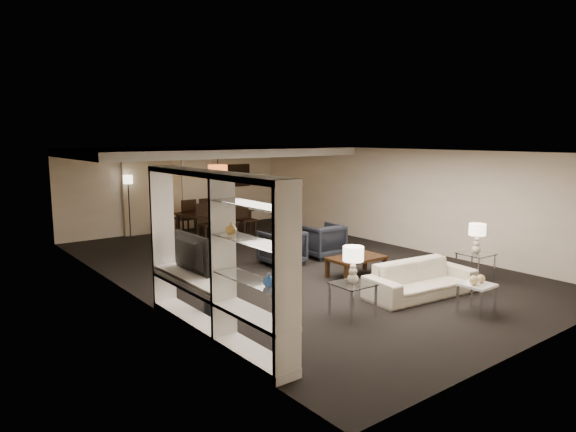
# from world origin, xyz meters

# --- Properties ---
(floor) EXTENTS (11.00, 11.00, 0.00)m
(floor) POSITION_xyz_m (0.00, 0.00, 0.00)
(floor) COLOR black
(floor) RESTS_ON ground
(ceiling) EXTENTS (7.00, 11.00, 0.02)m
(ceiling) POSITION_xyz_m (0.00, 0.00, 2.50)
(ceiling) COLOR silver
(ceiling) RESTS_ON ground
(wall_back) EXTENTS (7.00, 0.02, 2.50)m
(wall_back) POSITION_xyz_m (0.00, 5.50, 1.25)
(wall_back) COLOR beige
(wall_back) RESTS_ON ground
(wall_front) EXTENTS (7.00, 0.02, 2.50)m
(wall_front) POSITION_xyz_m (0.00, -5.50, 1.25)
(wall_front) COLOR beige
(wall_front) RESTS_ON ground
(wall_left) EXTENTS (0.02, 11.00, 2.50)m
(wall_left) POSITION_xyz_m (-3.50, 0.00, 1.25)
(wall_left) COLOR beige
(wall_left) RESTS_ON ground
(wall_right) EXTENTS (0.02, 11.00, 2.50)m
(wall_right) POSITION_xyz_m (3.50, 0.00, 1.25)
(wall_right) COLOR beige
(wall_right) RESTS_ON ground
(ceiling_soffit) EXTENTS (7.00, 4.00, 0.20)m
(ceiling_soffit) POSITION_xyz_m (0.00, 3.50, 2.40)
(ceiling_soffit) COLOR silver
(ceiling_soffit) RESTS_ON ceiling
(curtains) EXTENTS (1.50, 0.12, 2.40)m
(curtains) POSITION_xyz_m (-0.90, 5.42, 1.20)
(curtains) COLOR beige
(curtains) RESTS_ON wall_back
(door) EXTENTS (0.90, 0.05, 2.10)m
(door) POSITION_xyz_m (0.70, 5.47, 1.05)
(door) COLOR silver
(door) RESTS_ON wall_back
(painting) EXTENTS (0.95, 0.04, 0.65)m
(painting) POSITION_xyz_m (2.10, 5.46, 1.55)
(painting) COLOR #142D38
(painting) RESTS_ON wall_back
(media_unit) EXTENTS (0.38, 3.40, 2.35)m
(media_unit) POSITION_xyz_m (-3.31, -2.60, 1.18)
(media_unit) COLOR white
(media_unit) RESTS_ON wall_left
(pendant_light) EXTENTS (0.52, 0.52, 0.24)m
(pendant_light) POSITION_xyz_m (0.30, 3.50, 1.92)
(pendant_light) COLOR #D8591E
(pendant_light) RESTS_ON ceiling_soffit
(sofa) EXTENTS (2.16, 1.04, 0.61)m
(sofa) POSITION_xyz_m (0.54, -3.16, 0.30)
(sofa) COLOR beige
(sofa) RESTS_ON floor
(coffee_table) EXTENTS (1.16, 0.70, 0.41)m
(coffee_table) POSITION_xyz_m (0.54, -1.56, 0.20)
(coffee_table) COLOR black
(coffee_table) RESTS_ON floor
(armchair_left) EXTENTS (0.87, 0.89, 0.77)m
(armchair_left) POSITION_xyz_m (-0.06, 0.14, 0.39)
(armchair_left) COLOR black
(armchair_left) RESTS_ON floor
(armchair_right) EXTENTS (0.88, 0.90, 0.77)m
(armchair_right) POSITION_xyz_m (1.14, 0.14, 0.39)
(armchair_right) COLOR black
(armchair_right) RESTS_ON floor
(side_table_left) EXTENTS (0.59, 0.59, 0.53)m
(side_table_left) POSITION_xyz_m (-1.16, -3.16, 0.27)
(side_table_left) COLOR silver
(side_table_left) RESTS_ON floor
(side_table_right) EXTENTS (0.60, 0.60, 0.53)m
(side_table_right) POSITION_xyz_m (2.24, -3.16, 0.27)
(side_table_right) COLOR silver
(side_table_right) RESTS_ON floor
(table_lamp_left) EXTENTS (0.35, 0.35, 0.59)m
(table_lamp_left) POSITION_xyz_m (-1.16, -3.16, 0.83)
(table_lamp_left) COLOR beige
(table_lamp_left) RESTS_ON side_table_left
(table_lamp_right) EXTENTS (0.34, 0.34, 0.59)m
(table_lamp_right) POSITION_xyz_m (2.24, -3.16, 0.83)
(table_lamp_right) COLOR beige
(table_lamp_right) RESTS_ON side_table_right
(marble_table) EXTENTS (0.49, 0.49, 0.48)m
(marble_table) POSITION_xyz_m (0.54, -4.26, 0.24)
(marble_table) COLOR white
(marble_table) RESTS_ON floor
(gold_gourd_a) EXTENTS (0.15, 0.15, 0.15)m
(gold_gourd_a) POSITION_xyz_m (0.44, -4.26, 0.55)
(gold_gourd_a) COLOR #E7C37A
(gold_gourd_a) RESTS_ON marble_table
(gold_gourd_b) EXTENTS (0.13, 0.13, 0.13)m
(gold_gourd_b) POSITION_xyz_m (0.64, -4.26, 0.54)
(gold_gourd_b) COLOR #D8B272
(gold_gourd_b) RESTS_ON marble_table
(television) EXTENTS (1.03, 0.13, 0.59)m
(television) POSITION_xyz_m (-3.28, -1.68, 1.05)
(television) COLOR black
(television) RESTS_ON media_unit
(vase_blue) EXTENTS (0.15, 0.15, 0.16)m
(vase_blue) POSITION_xyz_m (-3.31, -3.91, 1.14)
(vase_blue) COLOR #2552A3
(vase_blue) RESTS_ON media_unit
(vase_amber) EXTENTS (0.15, 0.15, 0.16)m
(vase_amber) POSITION_xyz_m (-3.31, -3.07, 1.64)
(vase_amber) COLOR #B98A3D
(vase_amber) RESTS_ON media_unit
(floor_speaker) EXTENTS (0.11, 0.11, 0.98)m
(floor_speaker) POSITION_xyz_m (-3.00, -1.76, 0.49)
(floor_speaker) COLOR black
(floor_speaker) RESTS_ON floor
(dining_table) EXTENTS (2.13, 1.36, 0.71)m
(dining_table) POSITION_xyz_m (0.39, 3.85, 0.35)
(dining_table) COLOR black
(dining_table) RESTS_ON floor
(chair_nl) EXTENTS (0.51, 0.51, 1.05)m
(chair_nl) POSITION_xyz_m (-0.21, 3.20, 0.52)
(chair_nl) COLOR black
(chair_nl) RESTS_ON floor
(chair_nm) EXTENTS (0.49, 0.49, 1.05)m
(chair_nm) POSITION_xyz_m (0.39, 3.20, 0.52)
(chair_nm) COLOR black
(chair_nm) RESTS_ON floor
(chair_nr) EXTENTS (0.50, 0.50, 1.05)m
(chair_nr) POSITION_xyz_m (0.99, 3.20, 0.52)
(chair_nr) COLOR black
(chair_nr) RESTS_ON floor
(chair_fl) EXTENTS (0.51, 0.51, 1.05)m
(chair_fl) POSITION_xyz_m (-0.21, 4.50, 0.52)
(chair_fl) COLOR black
(chair_fl) RESTS_ON floor
(chair_fm) EXTENTS (0.53, 0.53, 1.05)m
(chair_fm) POSITION_xyz_m (0.39, 4.50, 0.52)
(chair_fm) COLOR black
(chair_fm) RESTS_ON floor
(chair_fr) EXTENTS (0.52, 0.52, 1.05)m
(chair_fr) POSITION_xyz_m (0.99, 4.50, 0.52)
(chair_fr) COLOR black
(chair_fr) RESTS_ON floor
(floor_lamp) EXTENTS (0.27, 0.27, 1.74)m
(floor_lamp) POSITION_xyz_m (-1.57, 5.20, 0.87)
(floor_lamp) COLOR black
(floor_lamp) RESTS_ON floor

